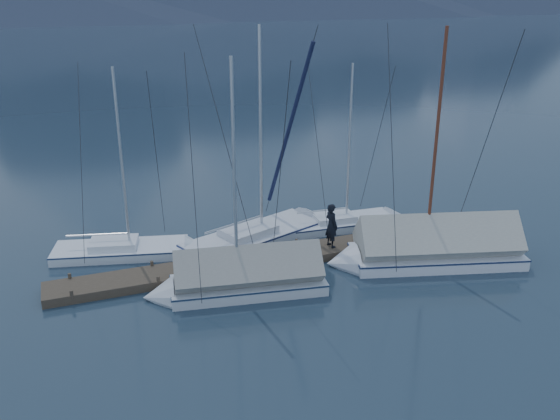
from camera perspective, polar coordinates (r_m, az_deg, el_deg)
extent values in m
plane|color=#152331|center=(22.33, 1.83, -6.99)|extent=(1000.00, 1000.00, 0.00)
cube|color=#382D23|center=(23.92, 0.00, -4.56)|extent=(18.00, 1.50, 0.34)
cube|color=black|center=(22.82, -14.35, -7.18)|extent=(3.00, 1.30, 0.30)
cube|color=black|center=(24.02, 0.00, -5.03)|extent=(3.00, 1.30, 0.30)
cube|color=black|center=(26.55, 12.22, -2.94)|extent=(3.00, 1.30, 0.30)
cylinder|color=#382D23|center=(23.21, -19.57, -6.17)|extent=(0.12, 0.12, 0.35)
cylinder|color=#382D23|center=(21.96, -19.42, -7.74)|extent=(0.12, 0.12, 0.35)
cylinder|color=#382D23|center=(23.36, -12.22, -5.22)|extent=(0.12, 0.12, 0.35)
cylinder|color=#382D23|center=(22.12, -11.63, -6.71)|extent=(0.12, 0.12, 0.35)
cylinder|color=#382D23|center=(23.89, -5.10, -4.20)|extent=(0.12, 0.12, 0.35)
cylinder|color=#382D23|center=(22.67, -4.12, -5.59)|extent=(0.12, 0.12, 0.35)
cylinder|color=#382D23|center=(24.78, 1.59, -3.19)|extent=(0.12, 0.12, 0.35)
cylinder|color=#382D23|center=(23.60, 2.88, -4.47)|extent=(0.12, 0.12, 0.35)
cylinder|color=#382D23|center=(25.98, 7.73, -2.22)|extent=(0.12, 0.12, 0.35)
cylinder|color=#382D23|center=(24.86, 9.25, -3.38)|extent=(0.12, 0.12, 0.35)
cylinder|color=#382D23|center=(27.46, 13.27, -1.32)|extent=(0.12, 0.12, 0.35)
cylinder|color=#382D23|center=(26.40, 14.92, -2.37)|extent=(0.12, 0.12, 0.35)
cube|color=silver|center=(25.34, -15.01, -3.97)|extent=(5.68, 3.03, 0.59)
cube|color=silver|center=(25.45, -14.96, -4.52)|extent=(4.70, 2.05, 0.27)
cube|color=navy|center=(25.24, -15.06, -3.44)|extent=(5.74, 3.06, 0.05)
cone|color=silver|center=(25.07, -7.95, -3.70)|extent=(1.37, 1.92, 1.73)
cube|color=silver|center=(25.21, -15.71, -3.09)|extent=(2.14, 1.67, 0.27)
cylinder|color=#B2B7BF|center=(23.99, -15.01, 4.59)|extent=(0.11, 0.11, 7.21)
cylinder|color=#B2B7BF|center=(25.17, -17.21, -2.29)|extent=(2.38, 0.65, 0.08)
cylinder|color=#26262B|center=(23.83, -11.78, 4.76)|extent=(0.67, 2.65, 7.22)
cube|color=silver|center=(25.68, -2.50, -2.85)|extent=(6.76, 4.27, 0.71)
cube|color=silver|center=(25.81, -2.49, -3.51)|extent=(5.52, 3.03, 0.32)
cube|color=navy|center=(25.57, -2.51, -2.24)|extent=(6.83, 4.31, 0.06)
cone|color=silver|center=(27.97, 3.37, -0.86)|extent=(1.83, 2.34, 2.05)
cube|color=silver|center=(25.30, -3.08, -1.98)|extent=(2.63, 2.20, 0.32)
cylinder|color=#B2B7BF|center=(24.49, -1.88, 7.41)|extent=(0.13, 0.13, 8.55)
cylinder|color=#B2B7BF|center=(24.70, -4.46, -1.38)|extent=(2.73, 1.11, 0.10)
cylinder|color=#26262B|center=(25.51, 0.91, 7.95)|extent=(1.17, 3.03, 8.56)
cube|color=silver|center=(27.40, 5.70, -1.45)|extent=(5.34, 2.06, 0.58)
cube|color=silver|center=(27.50, 5.68, -1.96)|extent=(4.51, 1.23, 0.26)
cube|color=#182448|center=(27.31, 5.72, -0.97)|extent=(5.40, 2.08, 0.05)
cone|color=silver|center=(28.66, 11.27, -0.76)|extent=(1.06, 1.73, 1.68)
cube|color=silver|center=(27.15, 5.22, -0.69)|extent=(1.91, 1.33, 0.26)
cylinder|color=#B2B7BF|center=(26.37, 6.70, 6.29)|extent=(0.10, 0.10, 7.00)
cylinder|color=#B2B7BF|center=(26.80, 4.04, -0.05)|extent=(2.36, 0.22, 0.08)
cylinder|color=#26262B|center=(26.92, 9.27, 6.46)|extent=(0.18, 2.64, 7.00)
cube|color=white|center=(24.67, 14.73, -4.58)|extent=(7.07, 4.06, 0.71)
cube|color=white|center=(24.80, 14.67, -5.26)|extent=(5.82, 2.76, 0.32)
cube|color=#182548|center=(24.54, 14.80, -3.94)|extent=(7.14, 4.10, 0.06)
cone|color=white|center=(23.66, 5.95, -5.08)|extent=(1.75, 2.51, 2.28)
cylinder|color=#592819|center=(22.98, 14.76, 5.96)|extent=(0.13, 0.13, 8.62)
cylinder|color=#592819|center=(24.66, 17.30, -2.32)|extent=(2.92, 0.89, 0.10)
cylinder|color=#26262B|center=(22.47, 10.73, 5.96)|extent=(0.92, 3.25, 8.63)
cube|color=#9E9E94|center=(24.35, 14.90, -2.90)|extent=(6.76, 4.01, 2.41)
cube|color=silver|center=(21.73, -3.07, -7.48)|extent=(5.77, 2.83, 0.65)
cube|color=silver|center=(21.87, -3.05, -8.17)|extent=(4.81, 1.82, 0.30)
cube|color=#172A46|center=(21.60, -3.08, -6.84)|extent=(5.83, 2.86, 0.06)
cone|color=silver|center=(21.57, -11.60, -8.14)|extent=(1.37, 2.04, 1.89)
cylinder|color=#B2B7BF|center=(20.03, -4.42, 3.27)|extent=(0.12, 0.12, 7.89)
cylinder|color=#B2B7BF|center=(21.46, -0.50, -5.08)|extent=(2.47, 0.49, 0.09)
cylinder|color=#26262B|center=(19.92, -8.36, 3.01)|extent=(0.47, 2.75, 7.90)
cube|color=gray|center=(21.40, -3.10, -5.78)|extent=(5.50, 2.82, 2.01)
imported|color=black|center=(24.22, 4.97, -1.48)|extent=(0.56, 0.75, 1.85)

